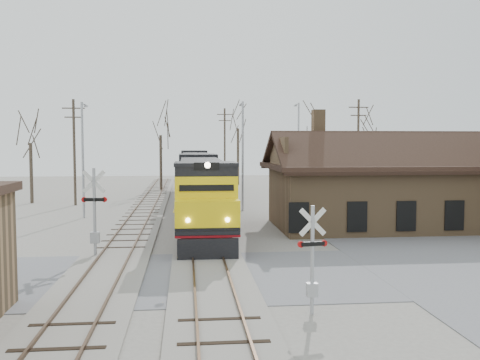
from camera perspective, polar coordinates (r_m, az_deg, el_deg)
The scene contains 20 objects.
ground at distance 23.12m, azimuth -3.15°, elevation -10.16°, with size 140.00×140.00×0.00m, color gray.
road at distance 23.11m, azimuth -3.15°, elevation -10.12°, with size 60.00×9.00×0.03m, color slate.
track_main at distance 37.82m, azimuth -4.20°, elevation -4.51°, with size 3.40×90.00×0.24m.
track_siding at distance 37.97m, azimuth -11.03°, elevation -4.54°, with size 3.40×90.00×0.24m.
depot at distance 36.92m, azimuth 14.86°, elevation -1.18°, with size 15.20×9.31×7.90m.
locomotive_lead at distance 35.18m, azimuth -4.11°, elevation -1.21°, with size 3.16×21.13×4.69m.
locomotive_trailing at distance 56.52m, azimuth -4.75°, elevation 0.75°, with size 3.16×21.13×4.44m.
crossbuck_near at distance 17.92m, azimuth 7.72°, elevation -8.71°, with size 1.03×0.27×3.61m.
crossbuck_far at distance 27.21m, azimuth -15.25°, elevation -3.75°, with size 1.26×0.33×4.42m.
streetlight_a at distance 41.74m, azimuth -16.39°, elevation 2.76°, with size 0.25×2.04×8.67m.
streetlight_b at distance 44.40m, azimuth 0.27°, elevation 3.24°, with size 0.25×2.04×9.05m.
streetlight_c at distance 56.59m, azimuth 6.22°, elevation 3.77°, with size 0.25×2.04×9.81m.
utility_pole_a at distance 50.32m, azimuth -17.26°, elevation 3.06°, with size 2.00×0.24×9.53m.
utility_pole_b at distance 70.38m, azimuth -1.64°, elevation 3.71°, with size 2.00×0.24×10.15m.
utility_pole_c at distance 54.89m, azimuth 12.48°, elevation 3.45°, with size 2.00×0.24×9.98m.
tree_a at distance 53.46m, azimuth -21.48°, elevation 4.68°, with size 3.76×3.76×9.20m.
tree_b at distance 63.44m, azimuth -8.48°, elevation 5.72°, with size 4.36×4.36×10.69m.
tree_c at distance 71.68m, azimuth -0.22°, elevation 6.51°, with size 5.04×5.04×12.34m.
tree_d at distance 68.06m, azimuth 7.79°, elevation 5.86°, with size 4.53×4.53×11.09m.
tree_e at distance 66.96m, azimuth 13.39°, elevation 5.71°, with size 4.46×4.46×10.92m.
Camera 1 is at (-1.01, -22.39, 5.65)m, focal length 40.00 mm.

